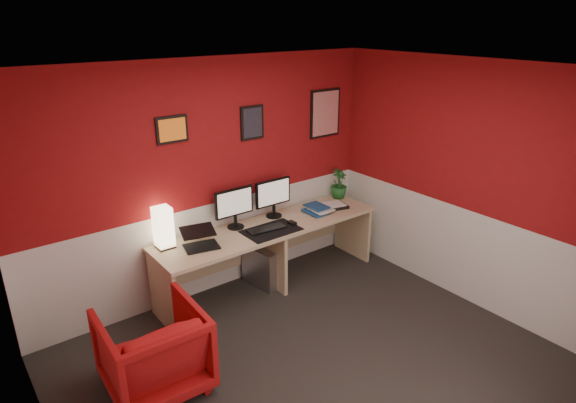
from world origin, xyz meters
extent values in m
cube|color=black|center=(0.00, 0.00, 0.00)|extent=(4.00, 3.50, 0.01)
cube|color=white|center=(0.00, 0.00, 2.50)|extent=(4.00, 3.50, 0.01)
cube|color=maroon|center=(0.00, 1.75, 1.25)|extent=(4.00, 0.01, 2.50)
cube|color=maroon|center=(0.00, -1.75, 1.25)|extent=(4.00, 0.01, 2.50)
cube|color=maroon|center=(-2.00, 0.00, 1.25)|extent=(0.01, 3.50, 2.50)
cube|color=maroon|center=(2.00, 0.00, 1.25)|extent=(0.01, 3.50, 2.50)
cube|color=silver|center=(0.00, 1.75, 0.50)|extent=(4.00, 0.01, 1.00)
cube|color=silver|center=(2.00, 0.00, 0.50)|extent=(0.01, 3.50, 1.00)
cube|color=tan|center=(0.50, 1.41, 0.36)|extent=(2.60, 0.65, 0.73)
cube|color=#FFE5B2|center=(-0.61, 1.61, 0.93)|extent=(0.16, 0.16, 0.40)
cube|color=black|center=(-0.33, 1.38, 0.84)|extent=(0.37, 0.30, 0.22)
cube|color=black|center=(0.19, 1.59, 1.02)|extent=(0.45, 0.06, 0.58)
cube|color=black|center=(0.69, 1.59, 1.02)|extent=(0.45, 0.06, 0.58)
cube|color=black|center=(0.44, 1.29, 0.73)|extent=(0.60, 0.38, 0.01)
cube|color=black|center=(0.41, 1.33, 0.74)|extent=(0.43, 0.18, 0.02)
cube|color=black|center=(0.71, 1.28, 0.75)|extent=(0.06, 0.10, 0.03)
imported|color=navy|center=(1.02, 1.38, 0.74)|extent=(0.22, 0.29, 0.03)
imported|color=silver|center=(1.07, 1.40, 0.77)|extent=(0.26, 0.34, 0.02)
imported|color=navy|center=(1.07, 1.40, 0.79)|extent=(0.20, 0.27, 0.03)
cube|color=black|center=(1.40, 1.40, 0.74)|extent=(0.40, 0.32, 0.03)
imported|color=#19591E|center=(1.69, 1.59, 0.91)|extent=(0.24, 0.24, 0.36)
cube|color=#99999E|center=(0.44, 1.48, 0.23)|extent=(0.27, 0.48, 0.45)
imported|color=#A31011|center=(-1.18, 0.65, 0.36)|extent=(0.79, 0.81, 0.71)
cube|color=orange|center=(-0.38, 1.74, 1.85)|extent=(0.32, 0.02, 0.26)
cube|color=black|center=(0.53, 1.74, 1.80)|extent=(0.28, 0.02, 0.36)
cube|color=red|center=(1.56, 1.74, 1.78)|extent=(0.44, 0.02, 0.56)
camera|label=1|loc=(-2.27, -2.55, 2.87)|focal=30.42mm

